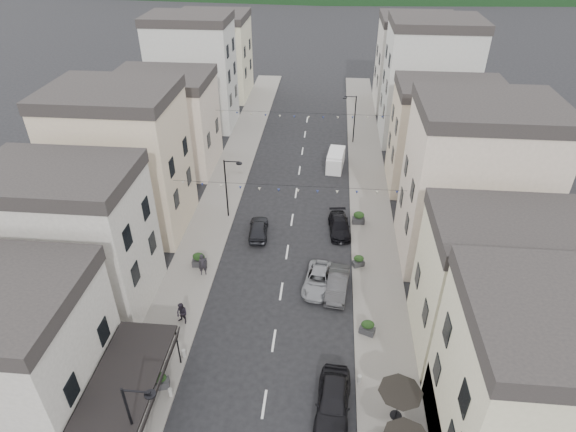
# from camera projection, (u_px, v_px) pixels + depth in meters

# --- Properties ---
(sidewalk_left) EXTENTS (4.00, 76.00, 0.12)m
(sidewalk_left) POSITION_uv_depth(u_px,v_px,m) (226.00, 185.00, 51.00)
(sidewalk_left) COLOR slate
(sidewalk_left) RESTS_ON ground
(sidewalk_right) EXTENTS (4.00, 76.00, 0.12)m
(sidewalk_right) POSITION_uv_depth(u_px,v_px,m) (369.00, 191.00, 49.87)
(sidewalk_right) COLOR slate
(sidewalk_right) RESTS_ON ground
(bistro_building) EXTENTS (10.00, 8.00, 10.00)m
(bistro_building) POSITION_uv_depth(u_px,v_px,m) (552.00, 400.00, 23.32)
(bistro_building) COLOR beige
(bistro_building) RESTS_ON ground
(boutique_awning) EXTENTS (3.77, 7.50, 3.28)m
(boutique_awning) POSITION_uv_depth(u_px,v_px,m) (132.00, 375.00, 26.83)
(boutique_awning) COLOR black
(boutique_awning) RESTS_ON ground
(buildings_row_left) EXTENTS (10.20, 54.16, 14.00)m
(buildings_row_left) POSITION_uv_depth(u_px,v_px,m) (170.00, 108.00, 53.00)
(buildings_row_left) COLOR #AAA59B
(buildings_row_left) RESTS_ON ground
(buildings_row_right) EXTENTS (10.20, 54.16, 14.50)m
(buildings_row_right) POSITION_uv_depth(u_px,v_px,m) (440.00, 120.00, 49.73)
(buildings_row_right) COLOR beige
(buildings_row_right) RESTS_ON ground
(streetlamp_left_near) EXTENTS (1.70, 0.56, 6.00)m
(streetlamp_left_near) POSITION_uv_depth(u_px,v_px,m) (136.00, 419.00, 23.90)
(streetlamp_left_near) COLOR black
(streetlamp_left_near) RESTS_ON ground
(streetlamp_left_far) EXTENTS (1.70, 0.56, 6.00)m
(streetlamp_left_far) POSITION_uv_depth(u_px,v_px,m) (229.00, 183.00, 43.89)
(streetlamp_left_far) COLOR black
(streetlamp_left_far) RESTS_ON ground
(streetlamp_right_far) EXTENTS (1.70, 0.56, 6.00)m
(streetlamp_right_far) POSITION_uv_depth(u_px,v_px,m) (353.00, 114.00, 57.99)
(streetlamp_right_far) COLOR black
(streetlamp_right_far) RESTS_ON ground
(bollards) EXTENTS (11.66, 10.26, 0.60)m
(bollards) POSITION_uv_depth(u_px,v_px,m) (263.00, 407.00, 28.18)
(bollards) COLOR gray
(bollards) RESTS_ON ground
(bunting_near) EXTENTS (19.00, 0.28, 0.62)m
(bunting_near) POSITION_uv_depth(u_px,v_px,m) (288.00, 189.00, 39.04)
(bunting_near) COLOR black
(bunting_near) RESTS_ON ground
(bunting_far) EXTENTS (19.00, 0.28, 0.62)m
(bunting_far) POSITION_uv_depth(u_px,v_px,m) (301.00, 116.00, 52.36)
(bunting_far) COLOR black
(bunting_far) RESTS_ON ground
(parked_car_a) EXTENTS (2.29, 5.01, 1.67)m
(parked_car_a) POSITION_uv_depth(u_px,v_px,m) (333.00, 401.00, 28.06)
(parked_car_a) COLOR black
(parked_car_a) RESTS_ON ground
(parked_car_b) EXTENTS (1.97, 4.51, 1.44)m
(parked_car_b) POSITION_uv_depth(u_px,v_px,m) (337.00, 284.00, 36.76)
(parked_car_b) COLOR #2F2F32
(parked_car_b) RESTS_ON ground
(parked_car_c) EXTENTS (2.64, 4.77, 1.26)m
(parked_car_c) POSITION_uv_depth(u_px,v_px,m) (318.00, 280.00, 37.31)
(parked_car_c) COLOR gray
(parked_car_c) RESTS_ON ground
(parked_car_d) EXTENTS (2.23, 4.57, 1.28)m
(parked_car_d) POSITION_uv_depth(u_px,v_px,m) (339.00, 226.00, 43.50)
(parked_car_d) COLOR black
(parked_car_d) RESTS_ON ground
(parked_car_e) EXTENTS (1.97, 4.19, 1.39)m
(parked_car_e) POSITION_uv_depth(u_px,v_px,m) (258.00, 229.00, 43.05)
(parked_car_e) COLOR black
(parked_car_e) RESTS_ON ground
(delivery_van) EXTENTS (2.13, 4.43, 2.05)m
(delivery_van) POSITION_uv_depth(u_px,v_px,m) (336.00, 160.00, 53.85)
(delivery_van) COLOR silver
(delivery_van) RESTS_ON ground
(pedestrian_a) EXTENTS (0.79, 0.63, 1.91)m
(pedestrian_a) POSITION_uv_depth(u_px,v_px,m) (203.00, 265.00, 38.18)
(pedestrian_a) COLOR black
(pedestrian_a) RESTS_ON sidewalk_left
(pedestrian_b) EXTENTS (1.05, 0.96, 1.76)m
(pedestrian_b) POSITION_uv_depth(u_px,v_px,m) (182.00, 313.00, 33.77)
(pedestrian_b) COLOR black
(pedestrian_b) RESTS_ON sidewalk_left
(planter_la) EXTENTS (1.25, 0.90, 1.26)m
(planter_la) POSITION_uv_depth(u_px,v_px,m) (159.00, 380.00, 29.38)
(planter_la) COLOR #333336
(planter_la) RESTS_ON sidewalk_left
(planter_lb) EXTENTS (1.18, 0.71, 1.27)m
(planter_lb) POSITION_uv_depth(u_px,v_px,m) (199.00, 260.00, 39.26)
(planter_lb) COLOR #29292B
(planter_lb) RESTS_ON sidewalk_left
(planter_ra) EXTENTS (1.18, 0.92, 1.17)m
(planter_ra) POSITION_uv_depth(u_px,v_px,m) (367.00, 327.00, 33.10)
(planter_ra) COLOR #2B2B2D
(planter_ra) RESTS_ON sidewalk_right
(planter_rb) EXTENTS (1.07, 0.85, 1.06)m
(planter_rb) POSITION_uv_depth(u_px,v_px,m) (359.00, 261.00, 39.29)
(planter_rb) COLOR #2E2E31
(planter_rb) RESTS_ON sidewalk_right
(planter_rc) EXTENTS (1.14, 0.65, 1.26)m
(planter_rc) POSITION_uv_depth(u_px,v_px,m) (359.00, 218.00, 44.48)
(planter_rc) COLOR #28282B
(planter_rc) RESTS_ON sidewalk_right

